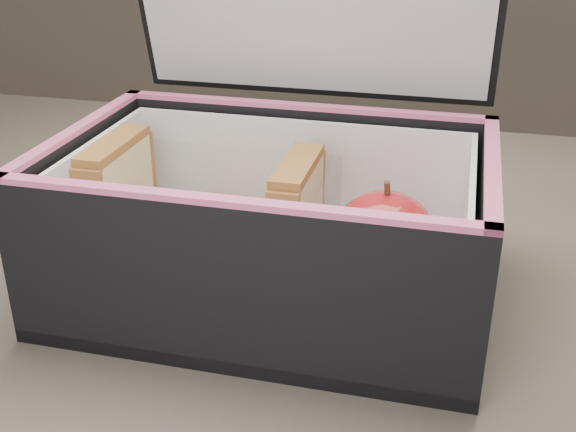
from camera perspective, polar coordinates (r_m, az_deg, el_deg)
name	(u,v)px	position (r m, az deg, el deg)	size (l,w,h in m)	color
kitchen_table	(336,353)	(0.66, 3.78, -10.71)	(1.20, 0.80, 0.75)	brown
lunch_bag	(273,212)	(0.54, -1.16, 0.33)	(0.32, 0.26, 0.32)	black
plastic_tub	(206,222)	(0.57, -6.51, -0.45)	(0.19, 0.14, 0.08)	white
sandwich_left	(118,198)	(0.59, -13.28, 1.38)	(0.02, 0.09, 0.10)	beige
sandwich_right	(297,219)	(0.54, 0.73, -0.25)	(0.02, 0.08, 0.09)	beige
carrot_sticks	(207,239)	(0.58, -6.43, -1.85)	(0.05, 0.12, 0.03)	#D74B0B
paper_napkin	(383,284)	(0.55, 7.52, -5.37)	(0.08, 0.08, 0.01)	white
red_apple	(384,238)	(0.53, 7.60, -1.76)	(0.10, 0.10, 0.08)	maroon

